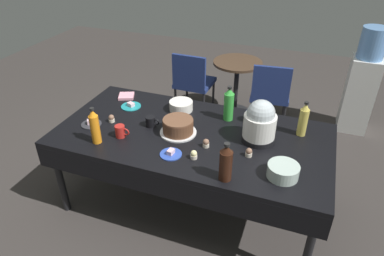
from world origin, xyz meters
TOP-DOWN VIEW (x-y plane):
  - ground at (0.00, 0.00)m, footprint 9.00×9.00m
  - potluck_table at (0.00, 0.00)m, footprint 2.20×1.10m
  - frosted_layer_cake at (-0.11, -0.03)m, footprint 0.30×0.30m
  - slow_cooker at (0.52, 0.09)m, footprint 0.26×0.26m
  - glass_salad_bowl at (0.76, -0.29)m, footprint 0.21×0.21m
  - ceramic_snack_bowl at (-0.23, 0.33)m, footprint 0.21×0.21m
  - dessert_plate_teal at (-0.68, 0.23)m, footprint 0.18×0.18m
  - dessert_plate_cobalt at (-0.05, -0.33)m, footprint 0.16×0.16m
  - dessert_plate_charcoal at (-0.84, -0.17)m, footprint 0.17×0.17m
  - cupcake_berry at (0.13, -0.31)m, footprint 0.05×0.05m
  - cupcake_mint at (-0.70, -0.07)m, footprint 0.05×0.05m
  - cupcake_cocoa at (0.16, -0.14)m, footprint 0.05×0.05m
  - cupcake_vanilla at (0.50, -0.15)m, footprint 0.05×0.05m
  - soda_bottle_ginger_ale at (0.83, 0.29)m, footprint 0.07×0.07m
  - soda_bottle_orange_juice at (-0.65, -0.37)m, footprint 0.07×0.07m
  - soda_bottle_cola at (0.40, -0.45)m, footprint 0.09×0.09m
  - soda_bottle_lime_soda at (0.21, 0.32)m, footprint 0.08×0.08m
  - coffee_mug_black at (-0.36, -0.01)m, footprint 0.12×0.08m
  - coffee_mug_navy at (0.40, 0.36)m, footprint 0.13×0.09m
  - coffee_mug_red at (-0.51, -0.24)m, footprint 0.12×0.08m
  - paper_napkin_stack at (-0.82, 0.38)m, footprint 0.18×0.18m
  - maroon_chair_left at (-0.55, 1.52)m, footprint 0.45×0.45m
  - maroon_chair_right at (0.41, 1.52)m, footprint 0.49×0.49m
  - round_cafe_table at (-0.05, 1.75)m, footprint 0.60×0.60m
  - water_cooler at (1.38, 1.89)m, footprint 0.32×0.32m

SIDE VIEW (x-z plane):
  - ground at x=0.00m, z-range 0.00..0.00m
  - maroon_chair_left at x=-0.55m, z-range 0.07..0.92m
  - maroon_chair_right at x=0.41m, z-range 0.07..0.92m
  - round_cafe_table at x=-0.05m, z-range 0.14..0.86m
  - water_cooler at x=1.38m, z-range -0.03..1.21m
  - potluck_table at x=0.00m, z-range 0.31..1.06m
  - dessert_plate_teal at x=-0.68m, z-range 0.74..0.78m
  - dessert_plate_cobalt at x=-0.05m, z-range 0.74..0.78m
  - dessert_plate_charcoal at x=-0.84m, z-range 0.74..0.79m
  - paper_napkin_stack at x=-0.82m, z-range 0.75..0.77m
  - cupcake_berry at x=0.13m, z-range 0.75..0.82m
  - cupcake_mint at x=-0.70m, z-range 0.75..0.82m
  - cupcake_cocoa at x=0.16m, z-range 0.75..0.82m
  - cupcake_vanilla at x=0.50m, z-range 0.75..0.82m
  - ceramic_snack_bowl at x=-0.23m, z-range 0.75..0.84m
  - coffee_mug_black at x=-0.36m, z-range 0.75..0.84m
  - coffee_mug_navy at x=0.40m, z-range 0.75..0.84m
  - glass_salad_bowl at x=0.76m, z-range 0.75..0.84m
  - coffee_mug_red at x=-0.51m, z-range 0.75..0.85m
  - frosted_layer_cake at x=-0.11m, z-range 0.75..0.87m
  - soda_bottle_cola at x=0.40m, z-range 0.74..1.02m
  - soda_bottle_ginger_ale at x=0.83m, z-range 0.74..1.03m
  - soda_bottle_orange_juice at x=-0.65m, z-range 0.74..1.04m
  - soda_bottle_lime_soda at x=0.21m, z-range 0.74..1.05m
  - slow_cooker at x=0.52m, z-range 0.74..1.09m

